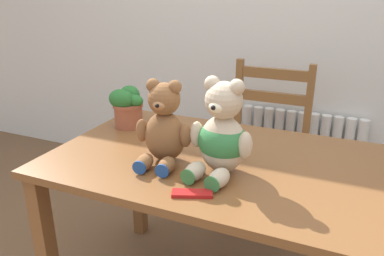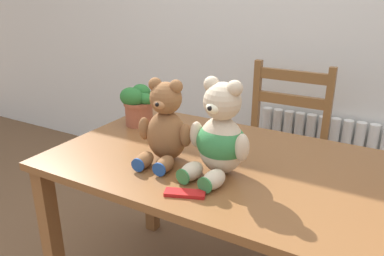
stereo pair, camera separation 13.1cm
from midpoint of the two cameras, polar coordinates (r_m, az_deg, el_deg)
radiator at (r=2.58m, az=14.50°, el=-4.61°), size 0.80×0.10×0.59m
dining_table at (r=1.48m, az=0.60°, el=-8.30°), size 1.22×0.79×0.73m
wooden_chair_behind at (r=2.22m, az=9.37°, el=-2.57°), size 0.46×0.41×0.94m
teddy_bear_left at (r=1.36m, az=-7.09°, el=0.00°), size 0.22×0.22×0.31m
teddy_bear_right at (r=1.27m, az=1.59°, el=-1.30°), size 0.24×0.26×0.34m
potted_plant at (r=1.74m, az=-11.96°, el=3.22°), size 0.15×0.15×0.19m
chocolate_bar at (r=1.18m, az=-3.20°, el=-10.02°), size 0.13×0.09×0.01m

